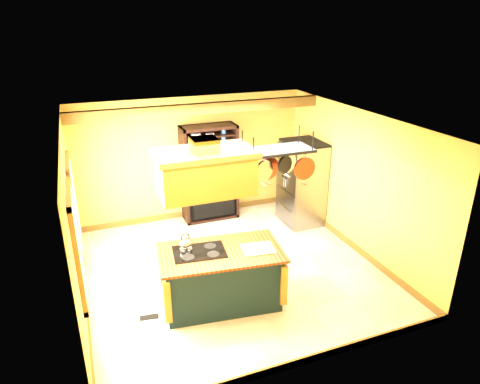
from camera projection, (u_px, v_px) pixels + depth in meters
floor at (232, 269)px, 7.70m from camera, size 5.00×5.00×0.00m
ceiling at (230, 121)px, 6.69m from camera, size 5.00×5.00×0.00m
wall_back at (192, 159)px, 9.36m from camera, size 5.00×0.02×2.70m
wall_front at (304, 278)px, 5.03m from camera, size 5.00×0.02×2.70m
wall_left at (73, 224)px, 6.36m from camera, size 0.02×5.00×2.70m
wall_right at (356, 182)px, 8.03m from camera, size 0.02×5.00×2.70m
ceiling_beam at (200, 109)px, 8.20m from camera, size 5.00×0.15×0.20m
window_near at (77, 246)px, 5.66m from camera, size 0.06×1.06×1.56m
window_far at (74, 206)px, 6.87m from camera, size 0.06×1.06×1.56m
kitchen_island at (221, 277)px, 6.64m from camera, size 1.99×1.27×1.11m
range_hood at (205, 171)px, 5.91m from camera, size 1.38×0.78×0.80m
pot_rack at (278, 158)px, 6.26m from camera, size 1.13×0.51×0.76m
refrigerator at (301, 185)px, 9.22m from camera, size 0.77×0.91×1.78m
hutch at (209, 182)px, 9.45m from camera, size 1.20×0.55×2.12m
floor_register at (149, 317)px, 6.46m from camera, size 0.29×0.15×0.01m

